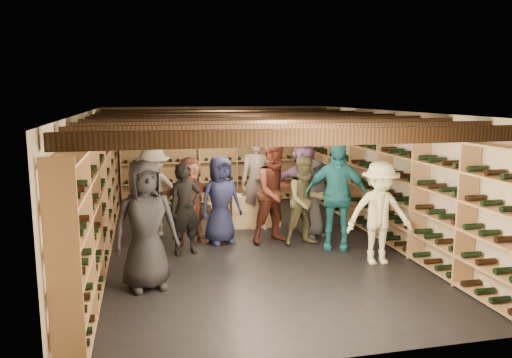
{
  "coord_description": "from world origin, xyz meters",
  "views": [
    {
      "loc": [
        -1.8,
        -8.46,
        2.7
      ],
      "look_at": [
        0.16,
        0.2,
        1.19
      ],
      "focal_mm": 35.0,
      "sensor_mm": 36.0,
      "label": 1
    }
  ],
  "objects_px": {
    "person_0": "(146,225)",
    "person_1": "(185,209)",
    "person_8": "(276,192)",
    "person_9": "(154,192)",
    "person_2": "(306,201)",
    "crate_stack_right": "(244,211)",
    "crate_loose": "(217,206)",
    "person_11": "(304,183)",
    "person_5": "(190,200)",
    "person_3": "(380,213)",
    "person_7": "(257,183)",
    "person_12": "(313,198)",
    "person_6": "(221,200)",
    "crate_stack_left": "(266,210)",
    "person_4": "(336,195)"
  },
  "relations": [
    {
      "from": "person_4",
      "to": "crate_stack_right",
      "type": "bearing_deg",
      "value": 150.97
    },
    {
      "from": "person_8",
      "to": "crate_loose",
      "type": "bearing_deg",
      "value": 90.02
    },
    {
      "from": "person_6",
      "to": "person_12",
      "type": "height_order",
      "value": "person_6"
    },
    {
      "from": "person_2",
      "to": "person_8",
      "type": "distance_m",
      "value": 0.56
    },
    {
      "from": "person_6",
      "to": "person_11",
      "type": "distance_m",
      "value": 2.13
    },
    {
      "from": "person_3",
      "to": "person_7",
      "type": "height_order",
      "value": "person_7"
    },
    {
      "from": "person_3",
      "to": "person_7",
      "type": "bearing_deg",
      "value": 126.36
    },
    {
      "from": "person_5",
      "to": "person_7",
      "type": "height_order",
      "value": "person_7"
    },
    {
      "from": "crate_stack_right",
      "to": "person_2",
      "type": "height_order",
      "value": "person_2"
    },
    {
      "from": "person_12",
      "to": "person_11",
      "type": "bearing_deg",
      "value": 60.58
    },
    {
      "from": "person_0",
      "to": "person_1",
      "type": "height_order",
      "value": "person_0"
    },
    {
      "from": "crate_stack_left",
      "to": "person_11",
      "type": "bearing_deg",
      "value": 0.0
    },
    {
      "from": "person_5",
      "to": "person_7",
      "type": "xyz_separation_m",
      "value": [
        1.41,
        0.72,
        0.15
      ]
    },
    {
      "from": "person_0",
      "to": "person_4",
      "type": "xyz_separation_m",
      "value": [
        3.28,
        1.17,
        0.04
      ]
    },
    {
      "from": "person_11",
      "to": "person_9",
      "type": "bearing_deg",
      "value": -165.59
    },
    {
      "from": "crate_loose",
      "to": "person_6",
      "type": "xyz_separation_m",
      "value": [
        -0.32,
        -2.63,
        0.72
      ]
    },
    {
      "from": "person_1",
      "to": "person_8",
      "type": "height_order",
      "value": "person_8"
    },
    {
      "from": "crate_stack_left",
      "to": "person_4",
      "type": "relative_size",
      "value": 0.36
    },
    {
      "from": "person_7",
      "to": "person_11",
      "type": "xyz_separation_m",
      "value": [
        1.03,
        0.14,
        -0.08
      ]
    },
    {
      "from": "person_0",
      "to": "crate_stack_right",
      "type": "bearing_deg",
      "value": 42.33
    },
    {
      "from": "person_9",
      "to": "person_11",
      "type": "bearing_deg",
      "value": 7.73
    },
    {
      "from": "crate_stack_left",
      "to": "person_0",
      "type": "bearing_deg",
      "value": -130.17
    },
    {
      "from": "person_0",
      "to": "person_6",
      "type": "distance_m",
      "value": 2.36
    },
    {
      "from": "person_0",
      "to": "person_12",
      "type": "relative_size",
      "value": 1.23
    },
    {
      "from": "person_1",
      "to": "person_2",
      "type": "distance_m",
      "value": 2.17
    },
    {
      "from": "person_2",
      "to": "person_11",
      "type": "distance_m",
      "value": 1.47
    },
    {
      "from": "crate_loose",
      "to": "person_11",
      "type": "xyz_separation_m",
      "value": [
        1.58,
        -1.67,
        0.78
      ]
    },
    {
      "from": "person_2",
      "to": "person_3",
      "type": "relative_size",
      "value": 0.98
    },
    {
      "from": "crate_stack_left",
      "to": "person_5",
      "type": "relative_size",
      "value": 0.42
    },
    {
      "from": "person_0",
      "to": "person_6",
      "type": "bearing_deg",
      "value": 41.89
    },
    {
      "from": "person_8",
      "to": "person_9",
      "type": "relative_size",
      "value": 1.09
    },
    {
      "from": "person_4",
      "to": "person_7",
      "type": "bearing_deg",
      "value": 147.85
    },
    {
      "from": "person_4",
      "to": "person_7",
      "type": "distance_m",
      "value": 1.91
    },
    {
      "from": "crate_stack_left",
      "to": "person_5",
      "type": "xyz_separation_m",
      "value": [
        -1.64,
        -0.86,
        0.46
      ]
    },
    {
      "from": "crate_stack_right",
      "to": "person_9",
      "type": "height_order",
      "value": "person_9"
    },
    {
      "from": "person_8",
      "to": "crate_stack_left",
      "type": "bearing_deg",
      "value": 71.35
    },
    {
      "from": "person_1",
      "to": "person_0",
      "type": "bearing_deg",
      "value": -131.93
    },
    {
      "from": "person_0",
      "to": "person_1",
      "type": "distance_m",
      "value": 1.58
    },
    {
      "from": "person_1",
      "to": "person_11",
      "type": "height_order",
      "value": "person_11"
    },
    {
      "from": "person_8",
      "to": "person_5",
      "type": "bearing_deg",
      "value": 155.7
    },
    {
      "from": "person_2",
      "to": "person_8",
      "type": "xyz_separation_m",
      "value": [
        -0.49,
        0.26,
        0.12
      ]
    },
    {
      "from": "person_1",
      "to": "person_2",
      "type": "height_order",
      "value": "person_2"
    },
    {
      "from": "person_6",
      "to": "crate_loose",
      "type": "bearing_deg",
      "value": 65.95
    },
    {
      "from": "person_1",
      "to": "person_7",
      "type": "bearing_deg",
      "value": 23.51
    },
    {
      "from": "crate_loose",
      "to": "person_2",
      "type": "bearing_deg",
      "value": -69.36
    },
    {
      "from": "person_3",
      "to": "person_11",
      "type": "relative_size",
      "value": 0.96
    },
    {
      "from": "crate_stack_left",
      "to": "crate_stack_right",
      "type": "bearing_deg",
      "value": 180.0
    },
    {
      "from": "person_1",
      "to": "person_3",
      "type": "relative_size",
      "value": 0.94
    },
    {
      "from": "crate_stack_right",
      "to": "person_1",
      "type": "bearing_deg",
      "value": -131.94
    },
    {
      "from": "crate_loose",
      "to": "person_6",
      "type": "distance_m",
      "value": 2.75
    }
  ]
}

